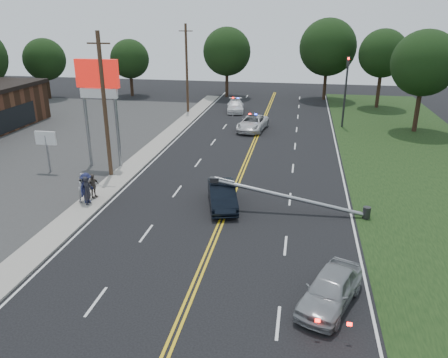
% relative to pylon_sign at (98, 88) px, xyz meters
% --- Properties ---
extents(ground, '(120.00, 120.00, 0.00)m').
position_rel_pylon_sign_xyz_m(ground, '(10.50, -14.00, -6.00)').
color(ground, black).
rests_on(ground, ground).
extents(sidewalk, '(1.80, 70.00, 0.12)m').
position_rel_pylon_sign_xyz_m(sidewalk, '(2.10, -4.00, -5.94)').
color(sidewalk, gray).
rests_on(sidewalk, ground).
extents(centerline_yellow, '(0.36, 80.00, 0.00)m').
position_rel_pylon_sign_xyz_m(centerline_yellow, '(10.50, -4.00, -5.99)').
color(centerline_yellow, gold).
rests_on(centerline_yellow, ground).
extents(pylon_sign, '(3.20, 0.35, 8.00)m').
position_rel_pylon_sign_xyz_m(pylon_sign, '(0.00, 0.00, 0.00)').
color(pylon_sign, gray).
rests_on(pylon_sign, ground).
extents(small_sign, '(1.60, 0.14, 3.10)m').
position_rel_pylon_sign_xyz_m(small_sign, '(-3.50, -2.00, -3.66)').
color(small_sign, gray).
rests_on(small_sign, ground).
extents(traffic_signal, '(0.28, 0.41, 7.05)m').
position_rel_pylon_sign_xyz_m(traffic_signal, '(18.80, 16.00, -1.79)').
color(traffic_signal, '#2D2D30').
rests_on(traffic_signal, ground).
extents(fallen_streetlight, '(9.36, 0.44, 1.91)m').
position_rel_pylon_sign_xyz_m(fallen_streetlight, '(14.69, -6.00, -5.08)').
color(fallen_streetlight, '#2D2D30').
rests_on(fallen_streetlight, ground).
extents(utility_pole_mid, '(1.60, 0.28, 10.00)m').
position_rel_pylon_sign_xyz_m(utility_pole_mid, '(1.30, -2.00, -0.91)').
color(utility_pole_mid, '#382619').
rests_on(utility_pole_mid, ground).
extents(utility_pole_far, '(1.60, 0.28, 10.00)m').
position_rel_pylon_sign_xyz_m(utility_pole_far, '(1.30, 20.00, -0.91)').
color(utility_pole_far, '#382619').
rests_on(utility_pole_far, ground).
extents(tree_4, '(5.55, 5.55, 8.02)m').
position_rel_pylon_sign_xyz_m(tree_4, '(-19.92, 25.60, -0.76)').
color(tree_4, black).
rests_on(tree_4, ground).
extents(tree_5, '(5.35, 5.35, 7.79)m').
position_rel_pylon_sign_xyz_m(tree_5, '(-9.44, 29.65, -0.89)').
color(tree_5, black).
rests_on(tree_5, ground).
extents(tree_6, '(6.50, 6.50, 9.42)m').
position_rel_pylon_sign_xyz_m(tree_6, '(4.04, 31.20, 0.16)').
color(tree_6, black).
rests_on(tree_6, ground).
extents(tree_7, '(7.42, 7.42, 10.58)m').
position_rel_pylon_sign_xyz_m(tree_7, '(17.46, 31.51, 0.86)').
color(tree_7, black).
rests_on(tree_7, ground).
extents(tree_8, '(5.75, 5.75, 9.42)m').
position_rel_pylon_sign_xyz_m(tree_8, '(23.78, 27.15, 0.53)').
color(tree_8, black).
rests_on(tree_8, ground).
extents(tree_9, '(6.20, 6.20, 9.73)m').
position_rel_pylon_sign_xyz_m(tree_9, '(25.76, 15.44, 0.62)').
color(tree_9, black).
rests_on(tree_9, ground).
extents(crashed_sedan, '(2.67, 4.71, 1.47)m').
position_rel_pylon_sign_xyz_m(crashed_sedan, '(10.17, -5.81, -5.26)').
color(crashed_sedan, black).
rests_on(crashed_sedan, ground).
extents(waiting_sedan, '(3.14, 4.53, 1.43)m').
position_rel_pylon_sign_xyz_m(waiting_sedan, '(16.15, -14.50, -5.28)').
color(waiting_sedan, '#93969B').
rests_on(waiting_sedan, ground).
extents(emergency_a, '(3.06, 5.47, 1.44)m').
position_rel_pylon_sign_xyz_m(emergency_a, '(9.82, 12.98, -5.28)').
color(emergency_a, silver).
rests_on(emergency_a, ground).
extents(emergency_b, '(2.56, 4.90, 1.36)m').
position_rel_pylon_sign_xyz_m(emergency_b, '(6.76, 21.48, -5.32)').
color(emergency_b, silver).
rests_on(emergency_b, ground).
extents(bystander_a, '(0.43, 0.65, 1.78)m').
position_rel_pylon_sign_xyz_m(bystander_a, '(2.14, -7.18, -4.99)').
color(bystander_a, '#24242B').
rests_on(bystander_a, sidewalk).
extents(bystander_b, '(0.99, 1.10, 1.85)m').
position_rel_pylon_sign_xyz_m(bystander_b, '(1.74, -6.77, -4.95)').
color(bystander_b, '#ABAAAF').
rests_on(bystander_b, sidewalk).
extents(bystander_c, '(0.80, 1.28, 1.91)m').
position_rel_pylon_sign_xyz_m(bystander_c, '(1.98, -6.95, -4.92)').
color(bystander_c, '#1B1F44').
rests_on(bystander_c, sidewalk).
extents(bystander_d, '(0.71, 0.99, 1.56)m').
position_rel_pylon_sign_xyz_m(bystander_d, '(1.99, -6.17, -5.10)').
color(bystander_d, '#60554D').
rests_on(bystander_d, sidewalk).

